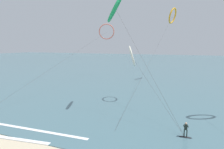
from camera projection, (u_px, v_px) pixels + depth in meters
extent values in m
cube|color=#476B75|center=(173.00, 63.00, 111.86)|extent=(400.00, 200.00, 0.08)
ellipsoid|color=black|center=(185.00, 137.00, 22.60)|extent=(1.40, 0.40, 0.06)
cylinder|color=#1E2823|center=(184.00, 133.00, 22.60)|extent=(0.12, 0.12, 0.80)
cylinder|color=#1E2823|center=(187.00, 134.00, 22.47)|extent=(0.12, 0.12, 0.80)
cube|color=#1E2823|center=(186.00, 127.00, 22.43)|extent=(0.33, 0.22, 0.62)
sphere|color=tan|center=(186.00, 123.00, 22.37)|extent=(0.22, 0.22, 0.22)
cylinder|color=#1E2823|center=(184.00, 126.00, 22.63)|extent=(0.12, 0.51, 0.39)
cylinder|color=#1E2823|center=(188.00, 127.00, 22.44)|extent=(0.12, 0.51, 0.39)
torus|color=#EA7260|center=(107.00, 32.00, 66.19)|extent=(4.88, 2.96, 4.99)
cylinder|color=#3F3F3F|center=(67.00, 58.00, 47.12)|extent=(0.06, 44.07, 14.13)
torus|color=#199351|center=(116.00, 8.00, 30.80)|extent=(4.18, 5.34, 4.33)
cylinder|color=#3F3F3F|center=(145.00, 64.00, 26.72)|extent=(11.00, 6.83, 15.40)
torus|color=orange|center=(173.00, 16.00, 56.90)|extent=(2.42, 4.60, 4.32)
cylinder|color=#3F3F3F|center=(155.00, 51.00, 40.53)|extent=(1.36, 39.30, 17.85)
torus|color=silver|center=(132.00, 56.00, 36.42)|extent=(2.48, 3.94, 3.65)
cylinder|color=#3F3F3F|center=(152.00, 88.00, 29.53)|extent=(10.02, 12.23, 8.00)
cube|color=white|center=(13.00, 139.00, 22.28)|extent=(9.03, 1.61, 0.12)
cube|color=white|center=(30.00, 130.00, 24.72)|extent=(15.57, 1.21, 0.12)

